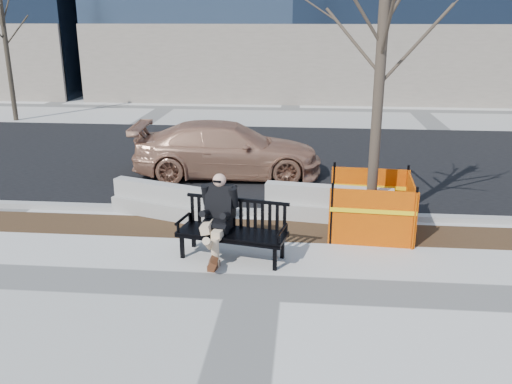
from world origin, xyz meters
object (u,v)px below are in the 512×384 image
bench (232,258)px  jersey_barrier_right (327,220)px  tree_fence (369,231)px  sedan (228,175)px  seated_man (219,255)px  jersey_barrier_left (168,217)px

bench → jersey_barrier_right: bench is taller
tree_fence → sedan: 5.38m
bench → jersey_barrier_right: (1.88, 2.21, 0.00)m
tree_fence → sedan: tree_fence is taller
sedan → jersey_barrier_right: bearing=-144.5°
seated_man → jersey_barrier_right: 3.01m
sedan → bench: bearing=-174.8°
seated_man → jersey_barrier_left: bearing=139.0°
bench → seated_man: seated_man is taller
seated_man → jersey_barrier_left: 2.48m
tree_fence → jersey_barrier_left: size_ratio=2.35×
tree_fence → jersey_barrier_right: bearing=145.8°
tree_fence → bench: bearing=-149.7°
jersey_barrier_right → bench: bearing=-122.9°
sedan → jersey_barrier_left: bearing=161.6°
bench → sedan: sedan is taller
bench → jersey_barrier_right: size_ratio=0.74×
seated_man → sedan: size_ratio=0.30×
sedan → jersey_barrier_left: 3.61m
sedan → jersey_barrier_right: 4.36m
bench → sedan: 5.65m
tree_fence → jersey_barrier_right: 1.06m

